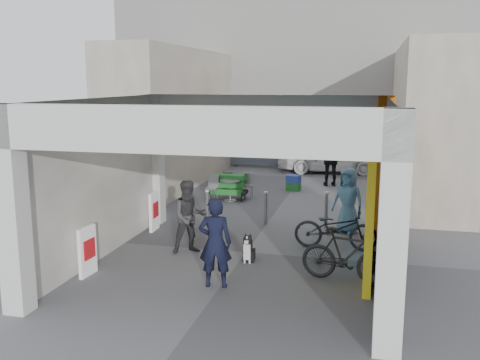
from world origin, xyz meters
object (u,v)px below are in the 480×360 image
(cafe_set, at_px, (229,190))
(man_back_turned, at_px, (189,217))
(produce_stand, at_px, (228,190))
(man_elderly, at_px, (348,200))
(man_with_dog, at_px, (215,243))
(bicycle_rear, at_px, (346,256))
(border_collie, at_px, (248,250))
(white_van, at_px, (329,155))
(man_crates, at_px, (331,159))
(bicycle_front, at_px, (336,228))

(cafe_set, distance_m, man_back_turned, 5.71)
(man_back_turned, bearing_deg, produce_stand, 63.82)
(man_elderly, bearing_deg, man_with_dog, -93.70)
(bicycle_rear, bearing_deg, border_collie, 83.36)
(bicycle_rear, bearing_deg, white_van, 17.97)
(cafe_set, height_order, produce_stand, cafe_set)
(man_elderly, height_order, bicycle_rear, man_elderly)
(man_back_turned, distance_m, man_elderly, 4.24)
(border_collie, height_order, man_back_turned, man_back_turned)
(man_back_turned, xyz_separation_m, white_van, (2.21, 11.80, -0.09))
(man_with_dog, distance_m, white_van, 13.67)
(cafe_set, distance_m, bicycle_rear, 7.85)
(man_back_turned, height_order, man_crates, man_crates)
(bicycle_rear, xyz_separation_m, white_van, (-1.32, 12.83, 0.20))
(cafe_set, bearing_deg, man_crates, 44.49)
(produce_stand, height_order, man_back_turned, man_back_turned)
(man_crates, relative_size, white_van, 0.46)
(bicycle_front, distance_m, white_van, 10.82)
(man_with_dog, bearing_deg, bicycle_front, -135.95)
(bicycle_front, bearing_deg, man_back_turned, 108.44)
(man_back_turned, bearing_deg, man_crates, 41.64)
(cafe_set, relative_size, man_with_dog, 0.81)
(man_elderly, height_order, man_crates, man_crates)
(man_elderly, height_order, white_van, man_elderly)
(man_crates, bearing_deg, man_elderly, 84.71)
(border_collie, relative_size, man_back_turned, 0.39)
(man_with_dog, relative_size, man_elderly, 1.01)
(produce_stand, relative_size, white_van, 0.28)
(cafe_set, relative_size, man_crates, 0.69)
(border_collie, xyz_separation_m, bicycle_rear, (2.10, -0.71, 0.28))
(man_with_dog, distance_m, man_elderly, 4.91)
(man_with_dog, height_order, bicycle_front, man_with_dog)
(produce_stand, relative_size, man_crates, 0.61)
(man_with_dog, bearing_deg, man_crates, -107.67)
(border_collie, bearing_deg, man_elderly, 50.45)
(man_elderly, distance_m, man_crates, 6.25)
(cafe_set, bearing_deg, produce_stand, -89.87)
(border_collie, xyz_separation_m, man_elderly, (1.97, 2.84, 0.59))
(border_collie, relative_size, bicycle_rear, 0.36)
(produce_stand, distance_m, bicycle_rear, 7.75)
(border_collie, bearing_deg, white_van, 81.58)
(border_collie, height_order, man_elderly, man_elderly)
(cafe_set, relative_size, white_van, 0.32)
(man_with_dog, height_order, man_elderly, man_with_dog)
(man_elderly, relative_size, bicycle_rear, 0.95)
(cafe_set, height_order, white_van, white_van)
(produce_stand, bearing_deg, man_elderly, -61.34)
(produce_stand, xyz_separation_m, man_with_dog, (1.72, -7.36, 0.54))
(man_back_turned, height_order, bicycle_front, man_back_turned)
(cafe_set, bearing_deg, border_collie, -71.34)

